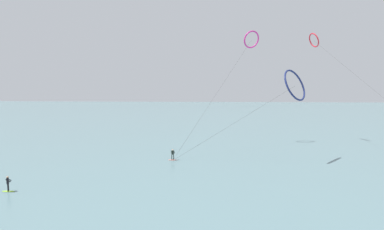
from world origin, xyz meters
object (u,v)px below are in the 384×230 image
kite_crimson (314,41)px  surfer_coral (173,155)px  kite_navy (295,85)px  surfer_lime (8,185)px  kite_magenta (251,40)px

kite_crimson → surfer_coral: bearing=112.7°
surfer_coral → kite_navy: 21.13m
kite_navy → surfer_lime: bearing=157.7°
surfer_coral → kite_crimson: 38.29m
surfer_coral → kite_crimson: size_ratio=0.04×
kite_crimson → kite_magenta: bearing=88.9°
surfer_lime → kite_magenta: (29.53, 30.12, 19.77)m
kite_crimson → kite_navy: kite_crimson is taller
surfer_coral → kite_crimson: bearing=-161.5°
kite_navy → kite_crimson: bearing=17.0°
surfer_lime → kite_magenta: size_ratio=0.08×
surfer_lime → surfer_coral: 21.12m
surfer_lime → kite_navy: 38.73m
surfer_lime → kite_crimson: 57.31m
surfer_coral → kite_navy: kite_navy is taller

